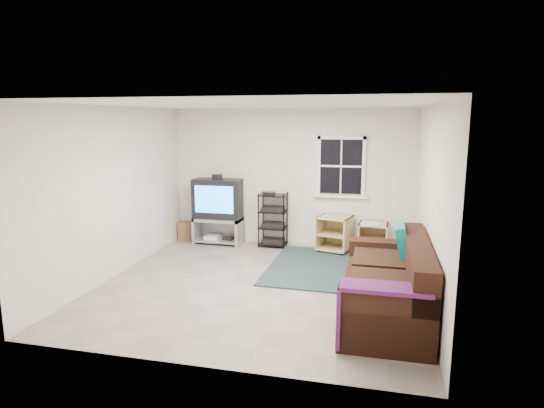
% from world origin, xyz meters
% --- Properties ---
extents(room, '(4.60, 4.62, 4.60)m').
position_xyz_m(room, '(0.95, 2.27, 1.48)').
color(room, gray).
rests_on(room, ground).
extents(tv_unit, '(0.93, 0.46, 1.36)m').
position_xyz_m(tv_unit, '(-1.38, 2.05, 0.75)').
color(tv_unit, gray).
rests_on(tv_unit, ground).
extents(av_rack, '(0.52, 0.38, 1.04)m').
position_xyz_m(av_rack, '(-0.29, 2.09, 0.45)').
color(av_rack, black).
rests_on(av_rack, ground).
extents(side_table_left, '(0.68, 0.68, 0.66)m').
position_xyz_m(side_table_left, '(0.90, 2.04, 0.35)').
color(side_table_left, tan).
rests_on(side_table_left, ground).
extents(side_table_right, '(0.53, 0.55, 0.58)m').
position_xyz_m(side_table_right, '(1.58, 2.05, 0.32)').
color(side_table_right, tan).
rests_on(side_table_right, ground).
extents(sofa, '(1.00, 2.26, 1.03)m').
position_xyz_m(sofa, '(1.82, -0.63, 0.36)').
color(sofa, black).
rests_on(sofa, ground).
extents(shag_rug, '(1.61, 2.18, 0.03)m').
position_xyz_m(shag_rug, '(0.72, 0.99, 0.01)').
color(shag_rug, '#301F15').
rests_on(shag_rug, ground).
extents(paper_bag, '(0.29, 0.25, 0.36)m').
position_xyz_m(paper_bag, '(-2.17, 2.17, 0.18)').
color(paper_bag, olive).
rests_on(paper_bag, ground).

